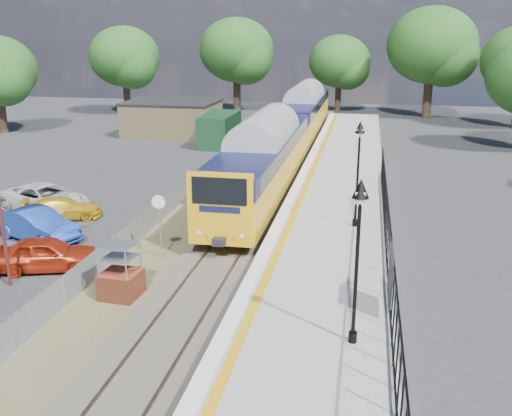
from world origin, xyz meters
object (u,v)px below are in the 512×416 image
(speed_sign, at_px, (159,216))
(car_yellow, at_px, (62,208))
(victorian_lamp_south, at_px, (359,224))
(train, at_px, (289,128))
(car_blue, at_px, (37,225))
(brick_plinth, at_px, (120,272))
(car_white, at_px, (45,198))
(car_red, at_px, (46,254))
(victorian_lamp_north, at_px, (359,149))

(speed_sign, distance_m, car_yellow, 8.09)
(victorian_lamp_south, bearing_deg, train, 101.36)
(car_blue, bearing_deg, victorian_lamp_south, -97.28)
(brick_plinth, xyz_separation_m, car_white, (-8.16, 8.91, -0.28))
(brick_plinth, height_order, car_yellow, brick_plinth)
(car_white, bearing_deg, victorian_lamp_south, -107.22)
(car_yellow, bearing_deg, car_white, 34.47)
(speed_sign, height_order, car_white, speed_sign)
(train, bearing_deg, car_white, -125.05)
(brick_plinth, height_order, car_red, brick_plinth)
(car_yellow, bearing_deg, train, -52.08)
(train, distance_m, car_blue, 21.41)
(speed_sign, xyz_separation_m, car_blue, (-6.30, 1.16, -1.16))
(victorian_lamp_south, relative_size, speed_sign, 1.66)
(victorian_lamp_south, xyz_separation_m, car_white, (-16.30, 11.99, -3.59))
(train, xyz_separation_m, car_blue, (-8.80, -19.45, -1.62))
(train, height_order, speed_sign, train)
(car_blue, bearing_deg, car_white, 47.86)
(speed_sign, xyz_separation_m, car_yellow, (-6.77, 4.23, -1.33))
(victorian_lamp_south, xyz_separation_m, brick_plinth, (-8.13, 3.08, -3.31))
(victorian_lamp_south, height_order, car_white, victorian_lamp_south)
(car_blue, xyz_separation_m, car_yellow, (-0.47, 3.08, -0.17))
(car_yellow, xyz_separation_m, car_white, (-1.53, 0.99, 0.16))
(car_red, relative_size, car_yellow, 1.04)
(train, height_order, car_white, train)
(brick_plinth, distance_m, car_red, 4.33)
(victorian_lamp_south, bearing_deg, victorian_lamp_north, 91.15)
(speed_sign, relative_size, car_white, 0.54)
(car_red, xyz_separation_m, car_blue, (-2.25, 3.04, 0.04))
(train, bearing_deg, victorian_lamp_south, -78.64)
(brick_plinth, bearing_deg, speed_sign, 87.92)
(victorian_lamp_north, relative_size, car_white, 0.90)
(victorian_lamp_south, height_order, car_yellow, victorian_lamp_south)
(train, relative_size, car_red, 10.31)
(car_yellow, bearing_deg, car_red, -178.63)
(car_red, bearing_deg, victorian_lamp_north, -83.87)
(train, height_order, car_blue, train)
(car_yellow, bearing_deg, brick_plinth, -162.60)
(car_white, bearing_deg, car_yellow, -103.83)
(train, xyz_separation_m, car_white, (-10.80, -15.39, -1.63))
(car_red, bearing_deg, brick_plinth, -131.89)
(train, height_order, car_red, train)
(car_red, xyz_separation_m, car_yellow, (-2.72, 6.11, -0.12))
(speed_sign, bearing_deg, train, 78.47)
(victorian_lamp_north, relative_size, car_red, 1.16)
(brick_plinth, relative_size, car_yellow, 0.54)
(victorian_lamp_north, bearing_deg, victorian_lamp_south, -88.85)
(victorian_lamp_north, distance_m, car_blue, 14.69)
(victorian_lamp_north, height_order, car_white, victorian_lamp_north)
(victorian_lamp_south, xyz_separation_m, car_red, (-12.05, 4.88, -3.62))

